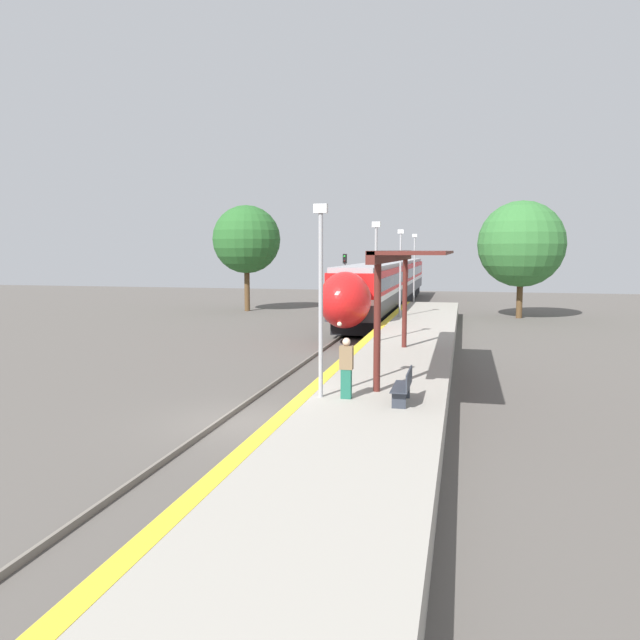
# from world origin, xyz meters

# --- Properties ---
(ground_plane) EXTENTS (120.00, 120.00, 0.00)m
(ground_plane) POSITION_xyz_m (0.00, 0.00, 0.00)
(ground_plane) COLOR #56514C
(rail_left) EXTENTS (0.08, 90.00, 0.15)m
(rail_left) POSITION_xyz_m (-0.72, 0.00, 0.07)
(rail_left) COLOR slate
(rail_left) RESTS_ON ground_plane
(rail_right) EXTENTS (0.08, 90.00, 0.15)m
(rail_right) POSITION_xyz_m (0.72, 0.00, 0.07)
(rail_right) COLOR slate
(rail_right) RESTS_ON ground_plane
(train) EXTENTS (2.83, 40.88, 4.03)m
(train) POSITION_xyz_m (0.00, 33.67, 2.31)
(train) COLOR black
(train) RESTS_ON ground_plane
(platform_right) EXTENTS (4.06, 64.00, 0.98)m
(platform_right) POSITION_xyz_m (3.63, 0.00, 0.48)
(platform_right) COLOR #9E998E
(platform_right) RESTS_ON ground_plane
(platform_bench) EXTENTS (0.44, 1.57, 0.89)m
(platform_bench) POSITION_xyz_m (4.58, -0.61, 1.44)
(platform_bench) COLOR #2D333D
(platform_bench) RESTS_ON platform_right
(person_waiting) EXTENTS (0.36, 0.22, 1.67)m
(person_waiting) POSITION_xyz_m (2.99, -0.43, 1.83)
(person_waiting) COLOR #1E604C
(person_waiting) RESTS_ON platform_right
(railway_signal) EXTENTS (0.28, 0.28, 4.70)m
(railway_signal) POSITION_xyz_m (-2.53, 28.35, 2.86)
(railway_signal) COLOR #59595E
(railway_signal) RESTS_ON ground_plane
(lamppost_near) EXTENTS (0.36, 0.20, 5.24)m
(lamppost_near) POSITION_xyz_m (2.27, -0.41, 3.98)
(lamppost_near) COLOR #9E9EA3
(lamppost_near) RESTS_ON platform_right
(lamppost_mid) EXTENTS (0.36, 0.20, 5.24)m
(lamppost_mid) POSITION_xyz_m (2.27, 10.32, 3.98)
(lamppost_mid) COLOR #9E9EA3
(lamppost_mid) RESTS_ON platform_right
(lamppost_far) EXTENTS (0.36, 0.20, 5.24)m
(lamppost_far) POSITION_xyz_m (2.27, 21.05, 3.98)
(lamppost_far) COLOR #9E9EA3
(lamppost_far) RESTS_ON platform_right
(lamppost_farthest) EXTENTS (0.36, 0.20, 5.24)m
(lamppost_farthest) POSITION_xyz_m (2.27, 31.78, 3.98)
(lamppost_farthest) COLOR #9E9EA3
(lamppost_farthest) RESTS_ON platform_right
(station_canopy) EXTENTS (2.02, 11.35, 4.00)m
(station_canopy) POSITION_xyz_m (4.25, 4.80, 4.70)
(station_canopy) COLOR #511E19
(station_canopy) RESTS_ON platform_right
(background_tree_left) EXTENTS (5.51, 5.51, 8.60)m
(background_tree_left) POSITION_xyz_m (-11.30, 31.62, 5.83)
(background_tree_left) COLOR brown
(background_tree_left) RESTS_ON ground_plane
(background_tree_right) EXTENTS (6.26, 6.26, 8.55)m
(background_tree_right) POSITION_xyz_m (10.04, 30.93, 5.41)
(background_tree_right) COLOR brown
(background_tree_right) RESTS_ON ground_plane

